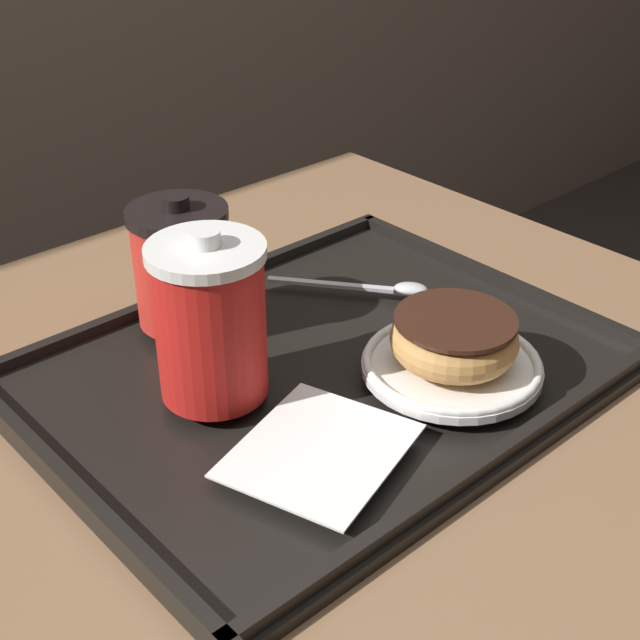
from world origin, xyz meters
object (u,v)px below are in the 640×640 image
coffee_cup_rear (181,265)px  spoon (384,287)px  coffee_cup_front (210,320)px  donut_chocolate_glazed (454,338)px

coffee_cup_rear → spoon: size_ratio=0.91×
spoon → coffee_cup_rear: bearing=-153.6°
coffee_cup_front → donut_chocolate_glazed: 0.22m
coffee_cup_front → spoon: bearing=6.4°
coffee_cup_front → coffee_cup_rear: bearing=66.9°
coffee_cup_rear → donut_chocolate_glazed: (0.13, -0.24, -0.03)m
donut_chocolate_glazed → spoon: donut_chocolate_glazed is taller
coffee_cup_front → donut_chocolate_glazed: size_ratio=1.34×
coffee_cup_front → donut_chocolate_glazed: coffee_cup_front is taller
coffee_cup_front → coffee_cup_rear: 0.13m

